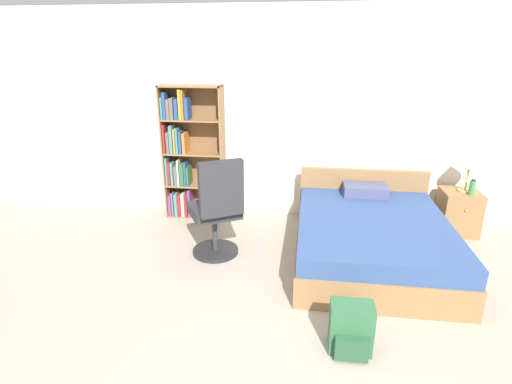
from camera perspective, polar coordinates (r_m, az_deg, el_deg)
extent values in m
cube|color=white|center=(5.07, 7.71, 10.55)|extent=(9.00, 0.06, 2.60)
cube|color=olive|center=(5.24, -12.80, 5.45)|extent=(0.02, 0.27, 1.69)
cube|color=olive|center=(5.03, -4.77, 5.29)|extent=(0.02, 0.27, 1.69)
cube|color=brown|center=(5.24, -8.48, 5.73)|extent=(0.77, 0.01, 1.69)
cube|color=olive|center=(5.39, -8.40, -3.24)|extent=(0.73, 0.25, 0.02)
cube|color=#7A387F|center=(5.42, -11.94, -1.64)|extent=(0.04, 0.20, 0.28)
cube|color=#665B51|center=(5.39, -11.58, -1.54)|extent=(0.02, 0.19, 0.31)
cube|color=teal|center=(5.37, -11.16, -1.62)|extent=(0.04, 0.18, 0.31)
cube|color=maroon|center=(5.35, -10.76, -1.77)|extent=(0.04, 0.15, 0.29)
cube|color=beige|center=(5.34, -10.20, -1.64)|extent=(0.04, 0.18, 0.31)
cube|color=maroon|center=(5.33, -9.77, -1.98)|extent=(0.03, 0.16, 0.25)
cube|color=#7A387F|center=(5.32, -9.30, -1.40)|extent=(0.03, 0.20, 0.36)
cube|color=olive|center=(5.24, -8.63, 1.02)|extent=(0.73, 0.25, 0.02)
cube|color=teal|center=(5.25, -12.48, 2.96)|extent=(0.02, 0.15, 0.36)
cube|color=maroon|center=(5.27, -12.04, 2.70)|extent=(0.03, 0.20, 0.30)
cube|color=teal|center=(5.25, -11.65, 2.70)|extent=(0.03, 0.20, 0.30)
cube|color=#665B51|center=(5.23, -11.21, 2.40)|extent=(0.04, 0.16, 0.26)
cube|color=beige|center=(5.20, -10.89, 2.80)|extent=(0.02, 0.15, 0.34)
cube|color=#2D6638|center=(5.20, -10.34, 2.55)|extent=(0.04, 0.18, 0.29)
cube|color=navy|center=(5.18, -9.91, 2.61)|extent=(0.03, 0.16, 0.31)
cube|color=#2D6638|center=(5.20, -9.51, 2.36)|extent=(0.02, 0.20, 0.25)
cube|color=olive|center=(5.12, -8.87, 5.49)|extent=(0.73, 0.25, 0.02)
cube|color=maroon|center=(5.17, -12.72, 7.52)|extent=(0.02, 0.20, 0.36)
cube|color=#665B51|center=(5.14, -12.32, 6.95)|extent=(0.03, 0.15, 0.27)
cube|color=teal|center=(5.14, -11.78, 7.47)|extent=(0.04, 0.20, 0.35)
cube|color=gold|center=(5.13, -11.30, 7.26)|extent=(0.02, 0.21, 0.31)
cube|color=teal|center=(5.12, -10.97, 7.28)|extent=(0.02, 0.20, 0.31)
cube|color=navy|center=(5.10, -10.56, 7.05)|extent=(0.03, 0.19, 0.28)
cube|color=orange|center=(5.10, -10.03, 6.97)|extent=(0.03, 0.21, 0.26)
cube|color=olive|center=(5.04, -9.13, 10.15)|extent=(0.73, 0.25, 0.02)
cube|color=teal|center=(5.09, -13.11, 11.60)|extent=(0.02, 0.18, 0.26)
cube|color=navy|center=(5.08, -12.73, 11.96)|extent=(0.04, 0.19, 0.32)
cube|color=#665B51|center=(5.06, -12.29, 11.49)|extent=(0.04, 0.16, 0.24)
cube|color=#665B51|center=(5.06, -11.70, 11.63)|extent=(0.04, 0.20, 0.26)
cube|color=navy|center=(5.04, -11.09, 11.58)|extent=(0.04, 0.20, 0.25)
cube|color=gold|center=(5.00, -10.67, 12.18)|extent=(0.03, 0.15, 0.36)
cube|color=orange|center=(4.99, -10.28, 12.17)|extent=(0.02, 0.16, 0.35)
cube|color=navy|center=(4.99, -9.71, 11.67)|extent=(0.04, 0.18, 0.26)
cube|color=olive|center=(4.99, -9.38, 14.71)|extent=(0.77, 0.27, 0.02)
cube|color=olive|center=(4.37, 15.99, -7.59)|extent=(1.52, 1.92, 0.29)
cube|color=#334C84|center=(4.27, 16.29, -4.78)|extent=(1.49, 1.88, 0.18)
cube|color=olive|center=(5.12, 14.88, -0.74)|extent=(1.52, 0.08, 0.72)
cube|color=#4C5175|center=(4.87, 15.33, 0.28)|extent=(0.50, 0.30, 0.12)
cylinder|color=#232326|center=(4.43, -5.80, -8.35)|extent=(0.49, 0.49, 0.04)
cylinder|color=#333338|center=(4.33, -5.90, -5.72)|extent=(0.06, 0.06, 0.41)
cube|color=#2D2D33|center=(4.22, -6.02, -2.59)|extent=(0.66, 0.66, 0.10)
cube|color=#2D2D33|center=(3.86, -4.98, 0.45)|extent=(0.42, 0.29, 0.56)
cube|color=olive|center=(5.35, 26.91, -2.56)|extent=(0.43, 0.41, 0.52)
sphere|color=tan|center=(5.13, 27.83, -2.39)|extent=(0.02, 0.02, 0.02)
cylinder|color=tan|center=(5.29, 27.68, 0.20)|extent=(0.17, 0.17, 0.02)
cylinder|color=tan|center=(5.24, 27.94, 1.77)|extent=(0.02, 0.02, 0.29)
cone|color=beige|center=(5.19, 28.36, 4.24)|extent=(0.26, 0.26, 0.18)
cylinder|color=#3F8C4C|center=(5.17, 28.50, 0.53)|extent=(0.07, 0.07, 0.17)
cylinder|color=#2D2D33|center=(5.15, 28.67, 1.49)|extent=(0.05, 0.05, 0.02)
cube|color=#2D603D|center=(3.14, 13.40, -18.27)|extent=(0.31, 0.19, 0.39)
cube|color=#275234|center=(3.10, 13.49, -20.96)|extent=(0.24, 0.07, 0.17)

